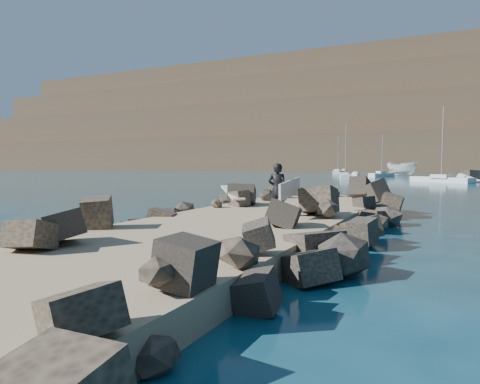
{
  "coord_description": "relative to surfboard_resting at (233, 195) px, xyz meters",
  "views": [
    {
      "loc": [
        6.1,
        -13.29,
        2.46
      ],
      "look_at": [
        0.0,
        -1.0,
        1.5
      ],
      "focal_mm": 32.0,
      "sensor_mm": 36.0,
      "label": 1
    }
  ],
  "objects": [
    {
      "name": "ground",
      "position": [
        2.37,
        -3.04,
        -1.04
      ],
      "size": [
        800.0,
        800.0,
        0.0
      ],
      "primitive_type": "plane",
      "color": "#0F384C",
      "rests_on": "ground"
    },
    {
      "name": "jetty",
      "position": [
        2.37,
        -5.04,
        -0.74
      ],
      "size": [
        6.0,
        26.0,
        0.6
      ],
      "primitive_type": "cube",
      "color": "#8C7759",
      "rests_on": "ground"
    },
    {
      "name": "riprap_left",
      "position": [
        -0.53,
        -4.54,
        -0.54
      ],
      "size": [
        2.6,
        22.0,
        1.0
      ],
      "primitive_type": "cube",
      "color": "black",
      "rests_on": "ground"
    },
    {
      "name": "riprap_right",
      "position": [
        5.27,
        -4.54,
        -0.54
      ],
      "size": [
        2.6,
        22.0,
        1.0
      ],
      "primitive_type": "cube",
      "color": "black",
      "rests_on": "ground"
    },
    {
      "name": "headland",
      "position": [
        12.37,
        156.96,
        14.96
      ],
      "size": [
        360.0,
        140.0,
        32.0
      ],
      "primitive_type": "cube",
      "color": "#2D4919",
      "rests_on": "ground"
    },
    {
      "name": "surfboard_resting",
      "position": [
        0.0,
        0.0,
        0.0
      ],
      "size": [
        1.82,
        1.92,
        0.07
      ],
      "primitive_type": "cube",
      "rotation": [
        0.0,
        0.0,
        0.74
      ],
      "color": "silver",
      "rests_on": "riprap_left"
    },
    {
      "name": "boat_imported",
      "position": [
        0.31,
        66.88,
        0.25
      ],
      "size": [
        6.9,
        5.81,
        2.57
      ],
      "primitive_type": "imported",
      "rotation": [
        0.0,
        0.0,
        0.97
      ],
      "color": "silver",
      "rests_on": "ground"
    },
    {
      "name": "surfer_with_board",
      "position": [
        3.16,
        -2.59,
        0.49
      ],
      "size": [
        0.91,
        2.27,
        1.83
      ],
      "color": "black",
      "rests_on": "jetty"
    },
    {
      "name": "sailboat_a",
      "position": [
        -5.71,
        47.41,
        -0.69
      ],
      "size": [
        3.32,
        7.11,
        8.4
      ],
      "color": "silver",
      "rests_on": "ground"
    },
    {
      "name": "sailboat_b",
      "position": [
        -2.08,
        58.32,
        -0.69
      ],
      "size": [
        3.63,
        5.86,
        7.19
      ],
      "color": "silver",
      "rests_on": "ground"
    },
    {
      "name": "sailboat_c",
      "position": [
        7.32,
        41.26,
        -0.69
      ],
      "size": [
        7.45,
        5.85,
        9.38
      ],
      "color": "silver",
      "rests_on": "ground"
    },
    {
      "name": "sailboat_e",
      "position": [
        -13.41,
        74.7,
        -0.69
      ],
      "size": [
        2.36,
        6.98,
        8.28
      ],
      "color": "silver",
      "rests_on": "ground"
    }
  ]
}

